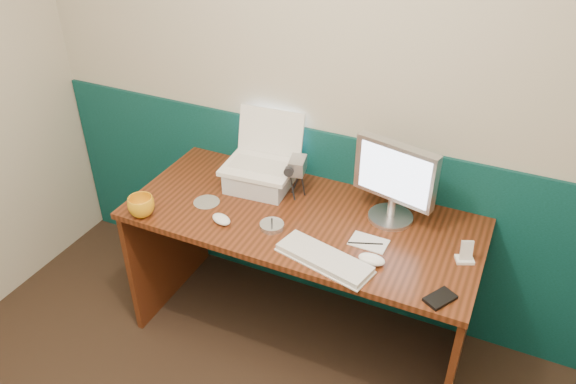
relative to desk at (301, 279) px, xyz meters
The scene contains 18 objects.
back_wall 0.96m from the desk, 70.28° to the left, with size 3.50×0.04×2.50m, color #B8B19B.
wainscot 0.40m from the desk, 69.67° to the left, with size 3.48×0.02×1.00m, color #072F2A.
desk is the anchor object (origin of this frame).
laptop_riser 0.53m from the desk, 154.16° to the left, with size 0.29×0.24×0.10m, color silver.
laptop 0.69m from the desk, 154.16° to the left, with size 0.33×0.25×0.28m, color white, non-canonical shape.
monitor 0.69m from the desk, 22.38° to the left, with size 0.37×0.11×0.37m, color silver, non-canonical shape.
keyboard 0.50m from the desk, 50.21° to the right, with size 0.40×0.13×0.02m, color silver.
mouse_right 0.58m from the desk, 24.80° to the right, with size 0.11×0.07×0.04m, color white.
mouse_left 0.53m from the desk, 147.65° to the right, with size 0.10×0.06×0.03m, color white.
mug 0.84m from the desk, 155.92° to the right, with size 0.12×0.12×0.09m, color orange.
camcorder 0.51m from the desk, 121.55° to the left, with size 0.09×0.14×0.21m, color #A7A7AB, non-canonical shape.
cd_spindle 0.42m from the desk, 122.20° to the right, with size 0.11×0.11×0.02m, color silver.
cd_loose_a 0.59m from the desk, 169.36° to the right, with size 0.12×0.12×0.00m, color silver.
pen 0.50m from the desk, 12.70° to the right, with size 0.01×0.01×0.15m, color black.
papers 0.51m from the desk, ahead, with size 0.16×0.10×0.00m, color silver.
dock 0.82m from the desk, ahead, with size 0.07×0.05×0.01m, color white.
music_player 0.84m from the desk, ahead, with size 0.05×0.01×0.08m, color silver.
pda 0.83m from the desk, 21.76° to the right, with size 0.07×0.12×0.01m, color black.
Camera 1 is at (0.68, -0.52, 2.23)m, focal length 35.00 mm.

